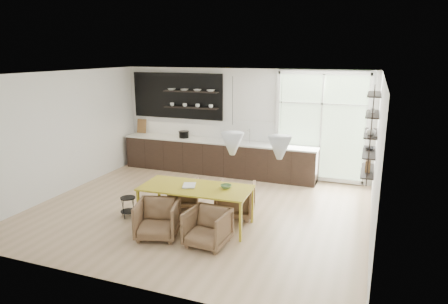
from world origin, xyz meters
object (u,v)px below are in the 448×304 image
dining_table (196,190)px  armchair_front_left (157,219)px  armchair_back_right (235,199)px  wire_stool (128,204)px  armchair_front_right (208,228)px  armchair_back_left (184,193)px

dining_table → armchair_front_left: (-0.44, -0.74, -0.38)m
dining_table → armchair_back_right: 0.99m
wire_stool → dining_table: bearing=4.7°
armchair_front_right → armchair_back_left: bearing=132.9°
armchair_back_right → armchair_front_left: 1.77m
armchair_back_left → wire_stool: (-0.81, -0.94, -0.03)m
armchair_front_right → wire_stool: (-2.03, 0.59, -0.06)m
armchair_back_right → dining_table: bearing=42.0°
wire_stool → armchair_front_left: bearing=-30.6°
armchair_front_right → wire_stool: 2.11m
armchair_back_right → wire_stool: size_ratio=1.84×
armchair_back_right → armchair_front_right: (-0.03, -1.43, -0.02)m
dining_table → armchair_back_right: bearing=49.0°
dining_table → wire_stool: bearing=-178.0°
armchair_back_left → armchair_front_left: 1.57m
armchair_back_right → armchair_front_left: (-1.01, -1.46, -0.01)m
armchair_back_right → wire_stool: 2.22m
armchair_back_left → armchair_back_right: 1.25m
armchair_front_left → armchair_front_right: 0.98m
dining_table → armchair_back_left: size_ratio=3.28×
armchair_back_right → armchair_front_right: 1.43m
armchair_back_left → armchair_back_right: size_ratio=0.86×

